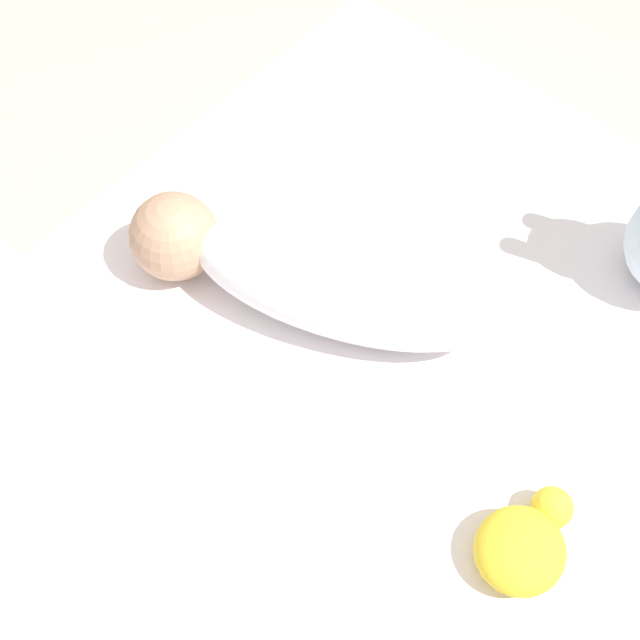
# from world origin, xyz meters

# --- Properties ---
(ground_plane) EXTENTS (12.00, 12.00, 0.00)m
(ground_plane) POSITION_xyz_m (0.00, 0.00, 0.00)
(ground_plane) COLOR #B2A893
(bed_mattress) EXTENTS (1.34, 0.87, 0.15)m
(bed_mattress) POSITION_xyz_m (0.00, 0.00, 0.08)
(bed_mattress) COLOR white
(bed_mattress) RESTS_ON ground_plane
(swaddled_baby) EXTENTS (0.30, 0.52, 0.13)m
(swaddled_baby) POSITION_xyz_m (0.10, 0.06, 0.22)
(swaddled_baby) COLOR white
(swaddled_baby) RESTS_ON bed_mattress
(turtle_plush) EXTENTS (0.15, 0.11, 0.06)m
(turtle_plush) POSITION_xyz_m (-0.01, -0.36, 0.18)
(turtle_plush) COLOR yellow
(turtle_plush) RESTS_ON bed_mattress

